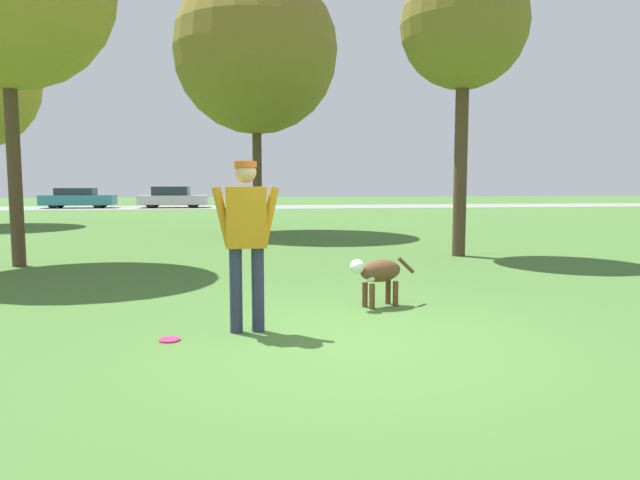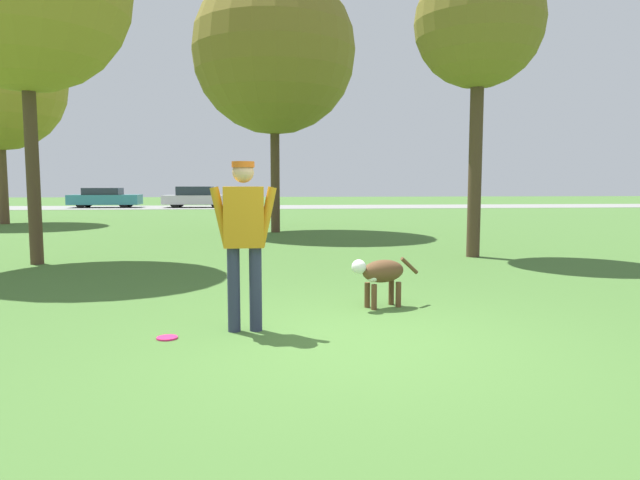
{
  "view_description": "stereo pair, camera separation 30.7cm",
  "coord_description": "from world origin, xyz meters",
  "px_view_note": "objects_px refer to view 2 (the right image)",
  "views": [
    {
      "loc": [
        -1.1,
        -5.33,
        1.54
      ],
      "look_at": [
        -0.19,
        1.02,
        0.9
      ],
      "focal_mm": 32.0,
      "sensor_mm": 36.0,
      "label": 1
    },
    {
      "loc": [
        -0.79,
        -5.37,
        1.54
      ],
      "look_at": [
        -0.19,
        1.02,
        0.9
      ],
      "focal_mm": 32.0,
      "sensor_mm": 36.0,
      "label": 2
    }
  ],
  "objects_px": {
    "parked_car_teal": "(105,198)",
    "parked_car_silver": "(197,197)",
    "dog": "(380,273)",
    "tree_mid_center": "(274,52)",
    "person": "(244,231)",
    "tree_near_right": "(479,25)",
    "frisbee": "(167,338)"
  },
  "relations": [
    {
      "from": "parked_car_teal",
      "to": "tree_mid_center",
      "type": "bearing_deg",
      "value": -61.46
    },
    {
      "from": "frisbee",
      "to": "tree_near_right",
      "type": "distance_m",
      "value": 9.24
    },
    {
      "from": "tree_mid_center",
      "to": "frisbee",
      "type": "bearing_deg",
      "value": -95.87
    },
    {
      "from": "person",
      "to": "tree_near_right",
      "type": "distance_m",
      "value": 8.15
    },
    {
      "from": "dog",
      "to": "tree_mid_center",
      "type": "relative_size",
      "value": 0.12
    },
    {
      "from": "dog",
      "to": "parked_car_silver",
      "type": "xyz_separation_m",
      "value": [
        -5.84,
        30.1,
        0.22
      ]
    },
    {
      "from": "parked_car_teal",
      "to": "parked_car_silver",
      "type": "height_order",
      "value": "parked_car_silver"
    },
    {
      "from": "dog",
      "to": "person",
      "type": "bearing_deg",
      "value": 9.02
    },
    {
      "from": "dog",
      "to": "tree_near_right",
      "type": "xyz_separation_m",
      "value": [
        2.92,
        4.68,
        4.31
      ]
    },
    {
      "from": "dog",
      "to": "parked_car_silver",
      "type": "distance_m",
      "value": 30.66
    },
    {
      "from": "frisbee",
      "to": "parked_car_silver",
      "type": "xyz_separation_m",
      "value": [
        -3.45,
        31.32,
        0.64
      ]
    },
    {
      "from": "person",
      "to": "parked_car_teal",
      "type": "xyz_separation_m",
      "value": [
        -10.01,
        31.45,
        -0.43
      ]
    },
    {
      "from": "frisbee",
      "to": "parked_car_teal",
      "type": "bearing_deg",
      "value": 106.27
    },
    {
      "from": "frisbee",
      "to": "parked_car_silver",
      "type": "height_order",
      "value": "parked_car_silver"
    },
    {
      "from": "person",
      "to": "parked_car_silver",
      "type": "height_order",
      "value": "person"
    },
    {
      "from": "person",
      "to": "parked_car_teal",
      "type": "relative_size",
      "value": 0.41
    },
    {
      "from": "tree_near_right",
      "to": "parked_car_teal",
      "type": "distance_m",
      "value": 29.9
    },
    {
      "from": "frisbee",
      "to": "tree_mid_center",
      "type": "xyz_separation_m",
      "value": [
        1.27,
        12.38,
        5.54
      ]
    },
    {
      "from": "person",
      "to": "tree_mid_center",
      "type": "relative_size",
      "value": 0.22
    },
    {
      "from": "person",
      "to": "dog",
      "type": "height_order",
      "value": "person"
    },
    {
      "from": "person",
      "to": "tree_near_right",
      "type": "xyz_separation_m",
      "value": [
        4.55,
        5.67,
        3.69
      ]
    },
    {
      "from": "parked_car_silver",
      "to": "dog",
      "type": "bearing_deg",
      "value": -76.76
    },
    {
      "from": "tree_mid_center",
      "to": "parked_car_teal",
      "type": "bearing_deg",
      "value": 118.58
    },
    {
      "from": "parked_car_teal",
      "to": "parked_car_silver",
      "type": "relative_size",
      "value": 1.02
    },
    {
      "from": "dog",
      "to": "parked_car_teal",
      "type": "height_order",
      "value": "parked_car_teal"
    },
    {
      "from": "tree_near_right",
      "to": "tree_mid_center",
      "type": "bearing_deg",
      "value": 121.97
    },
    {
      "from": "person",
      "to": "parked_car_silver",
      "type": "bearing_deg",
      "value": 96.26
    },
    {
      "from": "dog",
      "to": "frisbee",
      "type": "bearing_deg",
      "value": 4.83
    },
    {
      "from": "parked_car_teal",
      "to": "person",
      "type": "bearing_deg",
      "value": -72.39
    },
    {
      "from": "frisbee",
      "to": "parked_car_teal",
      "type": "distance_m",
      "value": 33.01
    },
    {
      "from": "parked_car_silver",
      "to": "frisbee",
      "type": "bearing_deg",
      "value": -81.47
    },
    {
      "from": "parked_car_teal",
      "to": "tree_near_right",
      "type": "bearing_deg",
      "value": -60.58
    }
  ]
}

